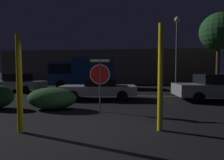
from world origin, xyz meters
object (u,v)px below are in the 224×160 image
Objects in this scene: yellow_pole_right at (160,78)px; hedge_bush_1 at (52,98)px; passing_car_3 at (217,88)px; street_lamp at (177,40)px; passing_car_1 at (19,83)px; passing_car_2 at (99,88)px; yellow_pole_left at (19,84)px; stop_sign at (100,74)px; tree_0 at (219,32)px; delivery_truck at (82,72)px.

yellow_pole_right is 4.90m from hedge_bush_1.
passing_car_3 is 7.34m from street_lamp.
passing_car_3 is at bearing 83.98° from passing_car_1.
passing_car_1 is 7.55m from passing_car_2.
passing_car_2 is (1.58, 2.93, 0.16)m from hedge_bush_1.
yellow_pole_left is 14.49m from street_lamp.
yellow_pole_left is 9.81m from passing_car_3.
stop_sign is 0.74× the size of yellow_pole_right.
tree_0 reaches higher than passing_car_1.
street_lamp reaches higher than yellow_pole_right.
passing_car_3 is (6.12, 3.22, -0.81)m from stop_sign.
passing_car_3 is at bearing -84.70° from street_lamp.
passing_car_1 is 0.85× the size of passing_car_3.
street_lamp is at bearing 50.39° from hedge_bush_1.
tree_0 is (3.53, 7.36, 4.66)m from passing_car_3.
stop_sign is 11.38m from street_lamp.
stop_sign is at bearing -175.40° from passing_car_2.
passing_car_1 reaches higher than passing_car_2.
passing_car_1 reaches higher than hedge_bush_1.
passing_car_3 is at bearing -130.06° from delivery_truck.
passing_car_1 is at bearing -104.32° from passing_car_3.
stop_sign is at bearing -165.64° from delivery_truck.
passing_car_1 is 18.36m from tree_0.
hedge_bush_1 is 0.53× the size of passing_car_1.
yellow_pole_right is at bearing -120.99° from tree_0.
passing_car_3 is 11.78m from delivery_truck.
yellow_pole_right is 0.73× the size of passing_car_1.
passing_car_2 is at bearing 72.97° from passing_car_1.
tree_0 is at bearing 110.51° from passing_car_1.
stop_sign is 0.83× the size of yellow_pole_left.
yellow_pole_right is at bearing -28.82° from hedge_bush_1.
passing_car_2 is 6.70m from passing_car_3.
passing_car_1 is at bearing 138.96° from stop_sign.
yellow_pole_left is at bearing -172.25° from yellow_pole_right.
street_lamp reaches higher than delivery_truck.
tree_0 is (9.65, 10.57, 3.84)m from stop_sign.
hedge_bush_1 is at bearing 171.90° from stop_sign.
delivery_truck is (-2.91, 6.82, 0.96)m from passing_car_2.
passing_car_2 is at bearing -91.89° from passing_car_3.
yellow_pole_right is at bearing -159.17° from passing_car_2.
passing_car_1 is 0.62× the size of street_lamp.
hedge_bush_1 is 0.30× the size of tree_0.
delivery_truck is at bearing -127.54° from passing_car_3.
stop_sign reaches higher than passing_car_1.
yellow_pole_left is at bearing 162.62° from passing_car_2.
tree_0 is at bearing 59.01° from yellow_pole_right.
yellow_pole_left is 3.85m from yellow_pole_right.
hedge_bush_1 is 0.33× the size of street_lamp.
street_lamp is at bearing -97.85° from delivery_truck.
passing_car_2 is (-2.63, 5.24, -0.85)m from yellow_pole_right.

